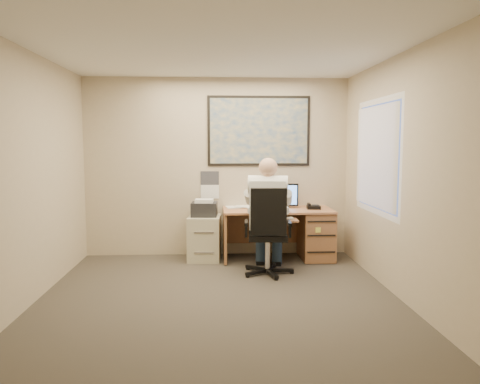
{
  "coord_description": "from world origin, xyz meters",
  "views": [
    {
      "loc": [
        -0.05,
        -4.9,
        1.72
      ],
      "look_at": [
        0.3,
        1.3,
        1.07
      ],
      "focal_mm": 35.0,
      "sensor_mm": 36.0,
      "label": 1
    }
  ],
  "objects": [
    {
      "name": "room_shell",
      "position": [
        0.0,
        0.0,
        1.35
      ],
      "size": [
        4.0,
        4.5,
        2.7
      ],
      "color": "#39342C",
      "rests_on": "ground"
    },
    {
      "name": "office_chair",
      "position": [
        0.66,
        1.06,
        0.34
      ],
      "size": [
        0.74,
        0.74,
        1.16
      ],
      "rotation": [
        0.0,
        0.0,
        -0.08
      ],
      "color": "black",
      "rests_on": "ground"
    },
    {
      "name": "person",
      "position": [
        0.65,
        1.14,
        0.76
      ],
      "size": [
        0.79,
        1.02,
        1.53
      ],
      "primitive_type": null,
      "rotation": [
        0.0,
        0.0,
        -0.16
      ],
      "color": "white",
      "rests_on": "office_chair"
    },
    {
      "name": "wall_calendar",
      "position": [
        -0.11,
        2.24,
        1.08
      ],
      "size": [
        0.28,
        0.01,
        0.42
      ],
      "primitive_type": "cube",
      "color": "white",
      "rests_on": "room_shell"
    },
    {
      "name": "filing_cabinet",
      "position": [
        -0.19,
        1.92,
        0.39
      ],
      "size": [
        0.5,
        0.59,
        0.9
      ],
      "rotation": [
        0.0,
        0.0,
        -0.07
      ],
      "color": "#BCB698",
      "rests_on": "ground"
    },
    {
      "name": "desk",
      "position": [
        1.23,
        1.9,
        0.44
      ],
      "size": [
        1.6,
        0.97,
        1.11
      ],
      "color": "#BB7B50",
      "rests_on": "ground"
    },
    {
      "name": "window_blinds",
      "position": [
        1.97,
        0.8,
        1.55
      ],
      "size": [
        0.06,
        1.4,
        1.3
      ],
      "primitive_type": null,
      "color": "beige",
      "rests_on": "room_shell"
    },
    {
      "name": "world_map",
      "position": [
        0.64,
        2.23,
        1.9
      ],
      "size": [
        1.56,
        0.03,
        1.06
      ],
      "primitive_type": "cube",
      "color": "#1E4C93",
      "rests_on": "room_shell"
    }
  ]
}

